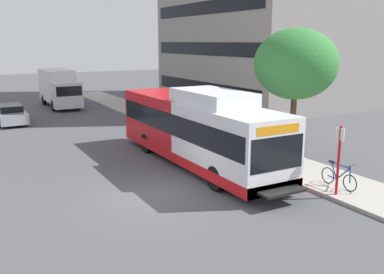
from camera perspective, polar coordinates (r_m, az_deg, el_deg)
ground_plane at (r=23.54m, az=-13.07°, el=-1.75°), size 120.00×120.00×0.00m
sidewalk_curb at (r=24.61m, az=4.11°, el=-0.66°), size 3.00×56.00×0.14m
transit_bus at (r=19.94m, az=0.61°, el=1.03°), size 2.58×12.25×3.65m
bus_stop_sign_pole at (r=16.53m, az=18.98°, el=-2.31°), size 0.10×0.36×2.60m
bicycle_parked at (r=17.65m, az=18.97°, el=-5.06°), size 0.52×1.76×1.02m
street_tree_near_stop at (r=20.48m, az=13.66°, el=9.41°), size 3.84×3.84×6.20m
parked_car_far_lane at (r=33.01m, az=-23.01°, el=2.82°), size 1.80×4.50×1.33m
box_truck_background at (r=39.90m, az=-17.29°, el=6.35°), size 2.32×7.01×3.25m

